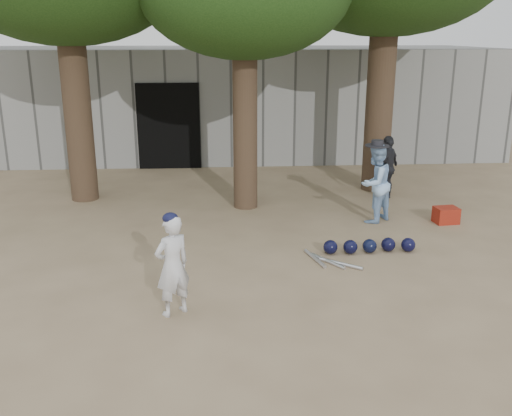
{
  "coord_description": "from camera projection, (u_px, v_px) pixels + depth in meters",
  "views": [
    {
      "loc": [
        0.07,
        -6.96,
        3.4
      ],
      "look_at": [
        0.6,
        1.0,
        0.95
      ],
      "focal_mm": 40.0,
      "sensor_mm": 36.0,
      "label": 1
    }
  ],
  "objects": [
    {
      "name": "helmet_row",
      "position": [
        369.0,
        246.0,
        9.19
      ],
      "size": [
        1.51,
        0.3,
        0.23
      ],
      "color": "black",
      "rests_on": "ground"
    },
    {
      "name": "bat_pile",
      "position": [
        328.0,
        261.0,
        8.81
      ],
      "size": [
        0.79,
        0.83,
        0.06
      ],
      "color": "silver",
      "rests_on": "ground"
    },
    {
      "name": "ground",
      "position": [
        216.0,
        298.0,
        7.63
      ],
      "size": [
        70.0,
        70.0,
        0.0
      ],
      "primitive_type": "plane",
      "color": "#937C5E",
      "rests_on": "ground"
    },
    {
      "name": "spectator_blue",
      "position": [
        375.0,
        183.0,
        10.55
      ],
      "size": [
        0.91,
        0.89,
        1.48
      ],
      "primitive_type": "imported",
      "rotation": [
        0.0,
        0.0,
        3.83
      ],
      "color": "#97BEE9",
      "rests_on": "ground"
    },
    {
      "name": "spectator_dark",
      "position": [
        387.0,
        167.0,
        12.05
      ],
      "size": [
        0.78,
        0.81,
        1.36
      ],
      "primitive_type": "imported",
      "rotation": [
        0.0,
        0.0,
        3.98
      ],
      "color": "#222327",
      "rests_on": "ground"
    },
    {
      "name": "boy_player",
      "position": [
        172.0,
        266.0,
        7.03
      ],
      "size": [
        0.57,
        0.53,
        1.3
      ],
      "primitive_type": "imported",
      "rotation": [
        0.0,
        0.0,
        3.76
      ],
      "color": "silver",
      "rests_on": "ground"
    },
    {
      "name": "red_bag",
      "position": [
        446.0,
        215.0,
        10.63
      ],
      "size": [
        0.45,
        0.37,
        0.3
      ],
      "primitive_type": "cube",
      "rotation": [
        0.0,
        0.0,
        0.11
      ],
      "color": "maroon",
      "rests_on": "ground"
    },
    {
      "name": "back_building",
      "position": [
        215.0,
        99.0,
        17.04
      ],
      "size": [
        16.0,
        5.24,
        3.0
      ],
      "color": "gray",
      "rests_on": "ground"
    }
  ]
}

